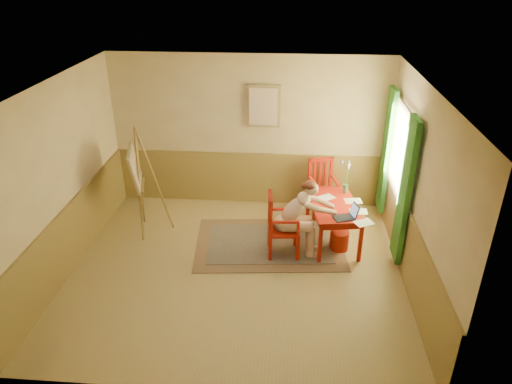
# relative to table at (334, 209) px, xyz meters

# --- Properties ---
(room) EXTENTS (5.04, 4.54, 2.84)m
(room) POSITION_rel_table_xyz_m (-1.48, -0.86, 0.77)
(room) COLOR tan
(room) RESTS_ON ground
(wainscot) EXTENTS (5.00, 4.50, 1.00)m
(wainscot) POSITION_rel_table_xyz_m (-1.48, -0.07, -0.13)
(wainscot) COLOR olive
(wainscot) RESTS_ON room
(window) EXTENTS (0.12, 2.01, 2.20)m
(window) POSITION_rel_table_xyz_m (0.94, 0.24, 0.71)
(window) COLOR white
(window) RESTS_ON room
(wall_portrait) EXTENTS (0.60, 0.05, 0.76)m
(wall_portrait) POSITION_rel_table_xyz_m (-1.23, 1.34, 1.27)
(wall_portrait) COLOR #9B8857
(wall_portrait) RESTS_ON room
(rug) EXTENTS (2.54, 1.81, 0.02)m
(rug) POSITION_rel_table_xyz_m (-1.02, -0.12, -0.62)
(rug) COLOR #8C7251
(rug) RESTS_ON room
(table) EXTENTS (0.89, 1.29, 0.72)m
(table) POSITION_rel_table_xyz_m (0.00, 0.00, 0.00)
(table) COLOR red
(table) RESTS_ON room
(chair_left) EXTENTS (0.52, 0.50, 1.04)m
(chair_left) POSITION_rel_table_xyz_m (-0.84, -0.38, -0.11)
(chair_left) COLOR red
(chair_left) RESTS_ON room
(chair_back) EXTENTS (0.56, 0.57, 1.03)m
(chair_back) POSITION_rel_table_xyz_m (-0.13, 1.00, -0.11)
(chair_back) COLOR red
(chair_back) RESTS_ON room
(figure) EXTENTS (0.97, 0.45, 1.29)m
(figure) POSITION_rel_table_xyz_m (-0.56, -0.37, 0.08)
(figure) COLOR beige
(figure) RESTS_ON room
(laptop) EXTENTS (0.41, 0.32, 0.22)m
(laptop) POSITION_rel_table_xyz_m (0.16, -0.42, 0.13)
(laptop) COLOR #1E2338
(laptop) RESTS_ON table
(papers) EXTENTS (0.85, 1.08, 0.00)m
(papers) POSITION_rel_table_xyz_m (0.24, -0.10, 0.09)
(papers) COLOR white
(papers) RESTS_ON table
(vase) EXTENTS (0.20, 0.29, 0.55)m
(vase) POSITION_rel_table_xyz_m (0.21, 0.46, 0.34)
(vase) COLOR #3F724C
(vase) RESTS_ON table
(wastebasket) EXTENTS (0.40, 0.40, 0.32)m
(wastebasket) POSITION_rel_table_xyz_m (0.11, -0.18, -0.47)
(wastebasket) COLOR red
(wastebasket) RESTS_ON room
(easel) EXTENTS (0.71, 0.84, 1.89)m
(easel) POSITION_rel_table_xyz_m (-3.20, 0.14, 0.49)
(easel) COLOR olive
(easel) RESTS_ON room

